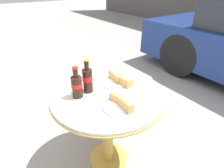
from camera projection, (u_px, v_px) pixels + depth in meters
ground_plane at (108, 158)px, 1.60m from camera, size 30.00×30.00×0.00m
bistro_table at (108, 108)px, 1.30m from camera, size 0.81×0.81×0.73m
cola_bottle_left at (88, 79)px, 1.19m from camera, size 0.07×0.07×0.24m
cola_bottle_right at (77, 86)px, 1.14m from camera, size 0.07×0.07×0.22m
lunch_plate_near at (119, 81)px, 1.32m from camera, size 0.25×0.24×0.07m
lunch_plate_far at (123, 104)px, 1.08m from camera, size 0.26×0.26×0.07m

